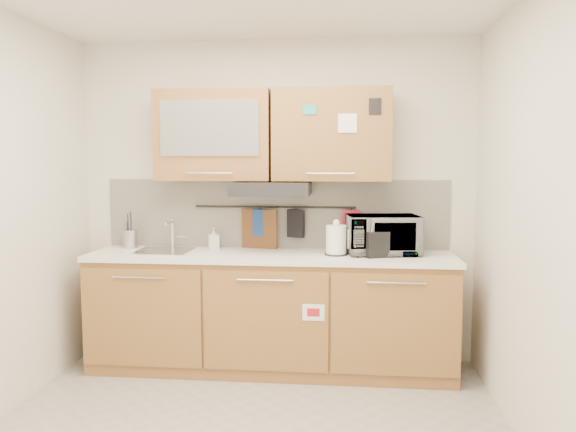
# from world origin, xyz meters

# --- Properties ---
(wall_back) EXTENTS (3.20, 0.00, 3.20)m
(wall_back) POSITION_xyz_m (0.00, 1.50, 1.30)
(wall_back) COLOR silver
(wall_back) RESTS_ON ground
(wall_right) EXTENTS (0.00, 3.00, 3.00)m
(wall_right) POSITION_xyz_m (1.60, 0.00, 1.30)
(wall_right) COLOR silver
(wall_right) RESTS_ON ground
(base_cabinet) EXTENTS (2.80, 0.64, 0.88)m
(base_cabinet) POSITION_xyz_m (0.00, 1.19, 0.41)
(base_cabinet) COLOR #A4733A
(base_cabinet) RESTS_ON floor
(countertop) EXTENTS (2.82, 0.62, 0.04)m
(countertop) POSITION_xyz_m (0.00, 1.19, 0.90)
(countertop) COLOR white
(countertop) RESTS_ON base_cabinet
(backsplash) EXTENTS (2.80, 0.02, 0.56)m
(backsplash) POSITION_xyz_m (0.00, 1.49, 1.20)
(backsplash) COLOR silver
(backsplash) RESTS_ON countertop
(upper_cabinets) EXTENTS (1.82, 0.37, 0.70)m
(upper_cabinets) POSITION_xyz_m (-0.00, 1.32, 1.83)
(upper_cabinets) COLOR #A4733A
(upper_cabinets) RESTS_ON wall_back
(range_hood) EXTENTS (0.60, 0.46, 0.10)m
(range_hood) POSITION_xyz_m (0.00, 1.25, 1.42)
(range_hood) COLOR black
(range_hood) RESTS_ON upper_cabinets
(sink) EXTENTS (0.42, 0.40, 0.26)m
(sink) POSITION_xyz_m (-0.85, 1.21, 0.92)
(sink) COLOR silver
(sink) RESTS_ON countertop
(utensil_rail) EXTENTS (1.30, 0.02, 0.02)m
(utensil_rail) POSITION_xyz_m (0.00, 1.45, 1.26)
(utensil_rail) COLOR black
(utensil_rail) RESTS_ON backsplash
(utensil_crock) EXTENTS (0.16, 0.16, 0.30)m
(utensil_crock) POSITION_xyz_m (-1.18, 1.35, 1.00)
(utensil_crock) COLOR #AAAAAF
(utensil_crock) RESTS_ON countertop
(kettle) EXTENTS (0.20, 0.17, 0.27)m
(kettle) POSITION_xyz_m (0.50, 1.17, 1.03)
(kettle) COLOR white
(kettle) RESTS_ON countertop
(toaster) EXTENTS (0.29, 0.24, 0.19)m
(toaster) POSITION_xyz_m (0.83, 1.14, 1.02)
(toaster) COLOR black
(toaster) RESTS_ON countertop
(microwave) EXTENTS (0.58, 0.44, 0.30)m
(microwave) POSITION_xyz_m (0.86, 1.25, 1.07)
(microwave) COLOR #999999
(microwave) RESTS_ON countertop
(soap_bottle) EXTENTS (0.10, 0.11, 0.18)m
(soap_bottle) POSITION_xyz_m (-0.49, 1.36, 1.01)
(soap_bottle) COLOR #999999
(soap_bottle) RESTS_ON countertop
(cutting_board) EXTENTS (0.30, 0.09, 0.37)m
(cutting_board) POSITION_xyz_m (-0.12, 1.44, 1.05)
(cutting_board) COLOR brown
(cutting_board) RESTS_ON utensil_rail
(oven_mitt) EXTENTS (0.13, 0.05, 0.22)m
(oven_mitt) POSITION_xyz_m (-0.11, 1.44, 1.13)
(oven_mitt) COLOR navy
(oven_mitt) RESTS_ON utensil_rail
(dark_pouch) EXTENTS (0.15, 0.09, 0.23)m
(dark_pouch) POSITION_xyz_m (0.17, 1.44, 1.13)
(dark_pouch) COLOR black
(dark_pouch) RESTS_ON utensil_rail
(pot_holder) EXTENTS (0.15, 0.04, 0.18)m
(pot_holder) POSITION_xyz_m (0.62, 1.44, 1.15)
(pot_holder) COLOR #B31732
(pot_holder) RESTS_ON utensil_rail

